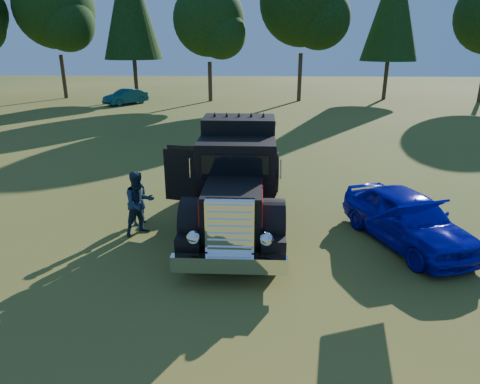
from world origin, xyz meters
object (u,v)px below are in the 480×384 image
object	(u,v)px
distant_teal_car	(126,97)
spectator_far	(139,203)
hotrod_coupe	(407,218)
spectator_near	(138,199)
diamond_t_truck	(237,183)

from	to	relation	value
distant_teal_car	spectator_far	bearing A→B (deg)	-34.81
hotrod_coupe	spectator_near	size ratio (longest dim) A/B	2.90
diamond_t_truck	hotrod_coupe	world-z (taller)	diamond_t_truck
spectator_near	distant_teal_car	bearing A→B (deg)	47.24
hotrod_coupe	diamond_t_truck	bearing A→B (deg)	168.09
spectator_near	spectator_far	bearing A→B (deg)	-132.02
spectator_near	distant_teal_car	xyz separation A→B (m)	(-8.06, 25.22, -0.14)
spectator_far	distant_teal_car	xyz separation A→B (m)	(-8.29, 25.90, -0.26)
spectator_far	distant_teal_car	bearing A→B (deg)	67.17
hotrod_coupe	spectator_near	xyz separation A→B (m)	(-7.34, 0.93, 0.06)
spectator_near	spectator_far	world-z (taller)	spectator_far
diamond_t_truck	hotrod_coupe	size ratio (longest dim) A/B	1.59
diamond_t_truck	distant_teal_car	distance (m)	27.47
diamond_t_truck	spectator_near	xyz separation A→B (m)	(-2.86, -0.02, -0.50)
diamond_t_truck	hotrod_coupe	xyz separation A→B (m)	(4.48, -0.94, -0.56)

